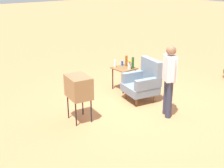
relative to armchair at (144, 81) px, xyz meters
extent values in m
plane|color=#C17A4C|center=(0.16, -0.19, -0.50)|extent=(60.00, 60.00, 0.00)
cylinder|color=brown|center=(-0.34, -0.30, -0.39)|extent=(0.05, 0.05, 0.22)
cylinder|color=brown|center=(0.18, -0.41, -0.39)|extent=(0.05, 0.05, 0.22)
cylinder|color=brown|center=(-0.23, 0.22, -0.39)|extent=(0.05, 0.05, 0.22)
cylinder|color=brown|center=(0.29, 0.11, -0.39)|extent=(0.05, 0.05, 0.22)
cube|color=slate|center=(-0.02, -0.10, -0.18)|extent=(0.90, 0.90, 0.20)
cube|color=slate|center=(0.05, 0.21, 0.24)|extent=(0.78, 0.31, 0.64)
cube|color=slate|center=(-0.33, -0.03, 0.05)|extent=(0.28, 0.70, 0.26)
cube|color=slate|center=(0.29, -0.17, 0.05)|extent=(0.28, 0.70, 0.26)
cylinder|color=black|center=(-1.09, -0.13, -0.19)|extent=(0.04, 0.04, 0.61)
cylinder|color=black|center=(-0.64, -0.13, -0.19)|extent=(0.04, 0.04, 0.61)
cylinder|color=black|center=(-1.09, 0.32, -0.19)|extent=(0.04, 0.04, 0.61)
cylinder|color=black|center=(-0.64, 0.32, -0.19)|extent=(0.04, 0.04, 0.61)
cube|color=brown|center=(-0.86, 0.09, 0.13)|extent=(0.56, 0.56, 0.03)
cylinder|color=black|center=(0.19, -1.78, -0.22)|extent=(0.03, 0.03, 0.55)
cylinder|color=black|center=(-0.25, -1.71, -0.22)|extent=(0.03, 0.03, 0.55)
cylinder|color=black|center=(0.13, -2.14, -0.22)|extent=(0.03, 0.03, 0.55)
cylinder|color=black|center=(-0.30, -2.07, -0.22)|extent=(0.03, 0.03, 0.55)
cube|color=olive|center=(-0.06, -1.92, 0.29)|extent=(0.66, 0.53, 0.48)
cube|color=#383D3F|center=(-0.02, -1.70, 0.29)|extent=(0.42, 0.08, 0.34)
cylinder|color=#2D3347|center=(0.93, -0.19, -0.07)|extent=(0.14, 0.14, 0.86)
cylinder|color=#2D3347|center=(1.10, -0.29, -0.07)|extent=(0.14, 0.14, 0.86)
cube|color=silver|center=(1.01, -0.24, 0.64)|extent=(0.42, 0.38, 0.56)
cylinder|color=silver|center=(0.81, -0.11, 0.67)|extent=(0.09, 0.09, 0.50)
cylinder|color=silver|center=(1.21, -0.37, 0.67)|extent=(0.09, 0.09, 0.50)
sphere|color=brown|center=(1.01, -0.24, 1.03)|extent=(0.22, 0.22, 0.22)
cylinder|color=brown|center=(-0.95, 0.25, 0.29)|extent=(0.07, 0.07, 0.30)
cylinder|color=#1E5623|center=(-0.66, 0.23, 0.30)|extent=(0.07, 0.07, 0.32)
cylinder|color=silver|center=(-1.09, -0.06, 0.24)|extent=(0.06, 0.06, 0.20)
cylinder|color=blue|center=(-1.08, 0.21, 0.20)|extent=(0.07, 0.07, 0.12)
cylinder|color=silver|center=(-0.68, 0.12, 0.23)|extent=(0.09, 0.09, 0.18)
sphere|color=yellow|center=(-0.68, 0.12, 0.37)|extent=(0.07, 0.07, 0.07)
sphere|color=#E04C66|center=(-0.72, 0.13, 0.37)|extent=(0.07, 0.07, 0.07)
sphere|color=orange|center=(-0.64, 0.10, 0.37)|extent=(0.07, 0.07, 0.07)
camera|label=1|loc=(4.96, -5.08, 2.53)|focal=47.11mm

